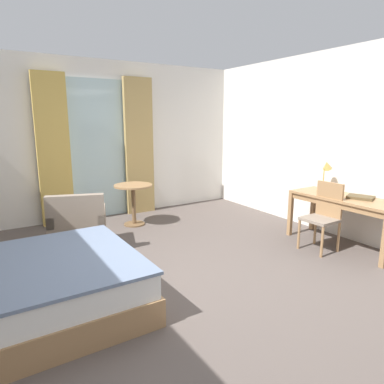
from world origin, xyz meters
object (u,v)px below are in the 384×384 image
(bed, at_px, (15,294))
(desk_chair, at_px, (324,213))
(writing_desk, at_px, (345,203))
(round_cafe_table, at_px, (133,195))
(desk_lamp, at_px, (326,170))
(closed_book, at_px, (361,197))
(armchair_by_window, at_px, (79,226))

(bed, xyz_separation_m, desk_chair, (3.88, -0.26, 0.25))
(writing_desk, xyz_separation_m, round_cafe_table, (-2.20, 2.56, -0.12))
(bed, xyz_separation_m, round_cafe_table, (2.05, 2.23, 0.25))
(writing_desk, bearing_deg, desk_lamp, 78.39)
(desk_lamp, distance_m, round_cafe_table, 3.17)
(closed_book, bearing_deg, desk_chair, 130.56)
(desk_chair, distance_m, desk_lamp, 0.79)
(writing_desk, distance_m, desk_chair, 0.39)
(writing_desk, distance_m, round_cafe_table, 3.38)
(closed_book, distance_m, round_cafe_table, 3.56)
(writing_desk, height_order, desk_lamp, desk_lamp)
(bed, relative_size, armchair_by_window, 2.33)
(desk_lamp, xyz_separation_m, armchair_by_window, (-3.40, 1.45, -0.72))
(desk_lamp, xyz_separation_m, closed_book, (-0.01, -0.60, -0.31))
(armchair_by_window, bearing_deg, closed_book, -31.23)
(writing_desk, relative_size, desk_chair, 1.63)
(writing_desk, bearing_deg, closed_book, -65.40)
(bed, xyz_separation_m, armchair_by_window, (0.95, 1.55, 0.06))
(closed_book, bearing_deg, armchair_by_window, 127.41)
(writing_desk, bearing_deg, armchair_by_window, 150.39)
(desk_lamp, xyz_separation_m, round_cafe_table, (-2.29, 2.13, -0.53))
(bed, height_order, desk_chair, bed)
(bed, distance_m, round_cafe_table, 3.04)
(writing_desk, height_order, round_cafe_table, writing_desk)
(writing_desk, bearing_deg, bed, 175.62)
(desk_chair, xyz_separation_m, desk_lamp, (0.46, 0.36, 0.53))
(round_cafe_table, bearing_deg, bed, -132.63)
(writing_desk, distance_m, closed_book, 0.22)
(round_cafe_table, bearing_deg, armchair_by_window, -148.61)
(desk_lamp, bearing_deg, round_cafe_table, 137.07)
(desk_lamp, height_order, round_cafe_table, desk_lamp)
(desk_chair, height_order, armchair_by_window, desk_chair)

